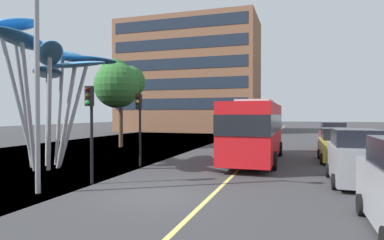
{
  "coord_description": "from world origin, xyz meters",
  "views": [
    {
      "loc": [
        4.69,
        -10.62,
        2.85
      ],
      "look_at": [
        -1.12,
        7.55,
        2.5
      ],
      "focal_mm": 30.73,
      "sensor_mm": 36.0,
      "label": 1
    }
  ],
  "objects_px": {
    "car_side_street": "(333,137)",
    "leaf_sculpture": "(47,61)",
    "red_bus": "(255,128)",
    "traffic_light_kerb_far": "(139,114)",
    "car_parked_mid": "(355,158)",
    "car_parked_far": "(337,146)",
    "street_lamp": "(46,57)",
    "traffic_light_kerb_near": "(90,114)"
  },
  "relations": [
    {
      "from": "car_parked_far",
      "to": "street_lamp",
      "type": "distance_m",
      "value": 16.28
    },
    {
      "from": "car_parked_far",
      "to": "street_lamp",
      "type": "xyz_separation_m",
      "value": [
        -10.71,
        -11.61,
        3.9
      ]
    },
    {
      "from": "leaf_sculpture",
      "to": "car_side_street",
      "type": "distance_m",
      "value": 21.22
    },
    {
      "from": "leaf_sculpture",
      "to": "traffic_light_kerb_near",
      "type": "bearing_deg",
      "value": -32.88
    },
    {
      "from": "red_bus",
      "to": "traffic_light_kerb_far",
      "type": "distance_m",
      "value": 6.97
    },
    {
      "from": "car_side_street",
      "to": "leaf_sculpture",
      "type": "bearing_deg",
      "value": -138.68
    },
    {
      "from": "leaf_sculpture",
      "to": "car_parked_mid",
      "type": "height_order",
      "value": "leaf_sculpture"
    },
    {
      "from": "street_lamp",
      "to": "red_bus",
      "type": "bearing_deg",
      "value": 59.64
    },
    {
      "from": "leaf_sculpture",
      "to": "car_parked_far",
      "type": "bearing_deg",
      "value": 23.74
    },
    {
      "from": "traffic_light_kerb_far",
      "to": "car_parked_mid",
      "type": "relative_size",
      "value": 0.94
    },
    {
      "from": "leaf_sculpture",
      "to": "street_lamp",
      "type": "xyz_separation_m",
      "value": [
        4.36,
        -4.99,
        -0.87
      ]
    },
    {
      "from": "traffic_light_kerb_far",
      "to": "street_lamp",
      "type": "xyz_separation_m",
      "value": [
        -0.33,
        -6.54,
        2.02
      ]
    },
    {
      "from": "traffic_light_kerb_far",
      "to": "street_lamp",
      "type": "distance_m",
      "value": 6.85
    },
    {
      "from": "red_bus",
      "to": "street_lamp",
      "type": "bearing_deg",
      "value": -120.36
    },
    {
      "from": "car_parked_mid",
      "to": "car_side_street",
      "type": "bearing_deg",
      "value": 88.02
    },
    {
      "from": "red_bus",
      "to": "street_lamp",
      "type": "distance_m",
      "value": 12.36
    },
    {
      "from": "traffic_light_kerb_near",
      "to": "street_lamp",
      "type": "relative_size",
      "value": 0.52
    },
    {
      "from": "red_bus",
      "to": "car_parked_far",
      "type": "bearing_deg",
      "value": 14.93
    },
    {
      "from": "leaf_sculpture",
      "to": "car_parked_far",
      "type": "relative_size",
      "value": 2.05
    },
    {
      "from": "leaf_sculpture",
      "to": "car_side_street",
      "type": "height_order",
      "value": "leaf_sculpture"
    },
    {
      "from": "street_lamp",
      "to": "traffic_light_kerb_far",
      "type": "bearing_deg",
      "value": 87.13
    },
    {
      "from": "car_side_street",
      "to": "car_parked_mid",
      "type": "bearing_deg",
      "value": -91.98
    },
    {
      "from": "traffic_light_kerb_near",
      "to": "car_parked_mid",
      "type": "relative_size",
      "value": 0.95
    },
    {
      "from": "traffic_light_kerb_near",
      "to": "car_side_street",
      "type": "relative_size",
      "value": 1.03
    },
    {
      "from": "leaf_sculpture",
      "to": "traffic_light_kerb_near",
      "type": "distance_m",
      "value": 6.49
    },
    {
      "from": "red_bus",
      "to": "car_parked_mid",
      "type": "relative_size",
      "value": 2.45
    },
    {
      "from": "red_bus",
      "to": "traffic_light_kerb_near",
      "type": "height_order",
      "value": "traffic_light_kerb_near"
    },
    {
      "from": "traffic_light_kerb_near",
      "to": "car_parked_mid",
      "type": "height_order",
      "value": "traffic_light_kerb_near"
    },
    {
      "from": "car_parked_far",
      "to": "traffic_light_kerb_far",
      "type": "bearing_deg",
      "value": -153.94
    },
    {
      "from": "leaf_sculpture",
      "to": "car_side_street",
      "type": "xyz_separation_m",
      "value": [
        15.54,
        13.66,
        -4.69
      ]
    },
    {
      "from": "traffic_light_kerb_far",
      "to": "street_lamp",
      "type": "bearing_deg",
      "value": -92.87
    },
    {
      "from": "traffic_light_kerb_near",
      "to": "traffic_light_kerb_far",
      "type": "relative_size",
      "value": 1.01
    },
    {
      "from": "leaf_sculpture",
      "to": "car_parked_mid",
      "type": "distance_m",
      "value": 15.78
    },
    {
      "from": "leaf_sculpture",
      "to": "car_parked_far",
      "type": "height_order",
      "value": "leaf_sculpture"
    },
    {
      "from": "car_parked_far",
      "to": "leaf_sculpture",
      "type": "bearing_deg",
      "value": -156.26
    },
    {
      "from": "car_side_street",
      "to": "street_lamp",
      "type": "bearing_deg",
      "value": -120.95
    },
    {
      "from": "car_side_street",
      "to": "street_lamp",
      "type": "xyz_separation_m",
      "value": [
        -11.18,
        -18.65,
        3.82
      ]
    },
    {
      "from": "traffic_light_kerb_far",
      "to": "car_side_street",
      "type": "height_order",
      "value": "traffic_light_kerb_far"
    },
    {
      "from": "red_bus",
      "to": "car_side_street",
      "type": "xyz_separation_m",
      "value": [
        5.1,
        8.27,
        -0.98
      ]
    },
    {
      "from": "traffic_light_kerb_near",
      "to": "car_parked_far",
      "type": "distance_m",
      "value": 14.26
    },
    {
      "from": "car_parked_mid",
      "to": "street_lamp",
      "type": "bearing_deg",
      "value": -154.33
    },
    {
      "from": "leaf_sculpture",
      "to": "car_parked_mid",
      "type": "xyz_separation_m",
      "value": [
        15.08,
        0.17,
        -4.66
      ]
    }
  ]
}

